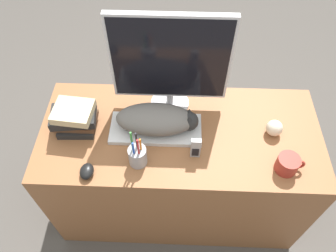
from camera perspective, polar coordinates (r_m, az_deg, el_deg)
The scene contains 11 objects.
ground_plane at distance 2.15m, azimuth 1.39°, elevation -19.93°, with size 12.00×12.00×0.00m, color #4C4742.
desk at distance 1.92m, azimuth 1.83°, elevation -7.70°, with size 1.38×0.62×0.76m.
keyboard at distance 1.60m, azimuth -2.14°, elevation -0.53°, with size 0.44×0.19×0.02m.
cat at distance 1.54m, azimuth -1.68°, elevation 1.17°, with size 0.39×0.18×0.13m.
monitor at distance 1.51m, azimuth 0.37°, elevation 11.06°, with size 0.55×0.20×0.54m.
computer_mouse at distance 1.50m, azimuth -13.96°, elevation -7.66°, with size 0.06×0.08×0.04m.
coffee_mug at distance 1.55m, azimuth 20.14°, elevation -6.24°, with size 0.13×0.10×0.08m.
pen_cup at distance 1.47m, azimuth -5.33°, elevation -5.12°, with size 0.08×0.08×0.22m.
baseball at distance 1.65m, azimuth 18.03°, elevation -0.34°, with size 0.08×0.08×0.08m.
phone at distance 1.48m, azimuth 4.83°, elevation -3.87°, with size 0.04×0.02×0.12m.
book_stack at distance 1.63m, azimuth -15.98°, elevation 1.40°, with size 0.23×0.17×0.14m.
Camera 1 is at (-0.02, -0.64, 2.05)m, focal length 35.00 mm.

